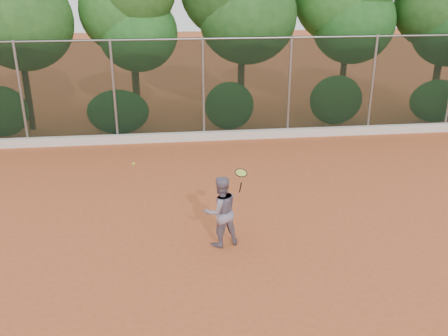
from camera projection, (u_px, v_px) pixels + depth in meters
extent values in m
plane|color=#C45A2E|center=(229.00, 236.00, 11.20)|extent=(80.00, 80.00, 0.00)
cube|color=silver|center=(205.00, 136.00, 17.43)|extent=(24.00, 0.20, 0.30)
imported|color=gray|center=(221.00, 211.00, 10.58)|extent=(0.91, 0.80, 1.58)
cube|color=black|center=(203.00, 90.00, 17.01)|extent=(24.00, 0.01, 3.50)
cylinder|color=gray|center=(203.00, 39.00, 16.38)|extent=(24.00, 0.06, 0.06)
cylinder|color=gray|center=(21.00, 95.00, 16.35)|extent=(0.09, 0.09, 3.50)
cylinder|color=gray|center=(114.00, 92.00, 16.68)|extent=(0.09, 0.09, 3.50)
cylinder|color=gray|center=(203.00, 90.00, 17.01)|extent=(0.09, 0.09, 3.50)
cylinder|color=gray|center=(289.00, 88.00, 17.33)|extent=(0.09, 0.09, 3.50)
cylinder|color=gray|center=(372.00, 85.00, 17.66)|extent=(0.09, 0.09, 3.50)
cylinder|color=#3C2517|center=(27.00, 91.00, 18.18)|extent=(0.24, 0.24, 2.90)
ellipsoid|color=#3B752C|center=(22.00, 21.00, 17.21)|extent=(3.50, 2.90, 3.40)
cylinder|color=#48341C|center=(136.00, 92.00, 19.07)|extent=(0.28, 0.28, 2.40)
ellipsoid|color=#236321|center=(138.00, 33.00, 18.18)|extent=(2.90, 2.40, 2.80)
ellipsoid|color=#276121|center=(123.00, 10.00, 18.11)|extent=(3.20, 2.70, 3.10)
cylinder|color=#432E1A|center=(241.00, 84.00, 19.12)|extent=(0.26, 0.26, 3.00)
ellipsoid|color=#35732C|center=(248.00, 16.00, 18.12)|extent=(3.60, 3.00, 3.50)
cylinder|color=#462B1B|center=(342.00, 84.00, 19.80)|extent=(0.24, 0.24, 2.70)
ellipsoid|color=#1D561D|center=(354.00, 23.00, 18.86)|extent=(3.20, 2.70, 3.10)
cylinder|color=#45281A|center=(435.00, 86.00, 19.87)|extent=(0.28, 0.28, 2.50)
ellipsoid|color=#366F2A|center=(437.00, 5.00, 18.90)|extent=(3.30, 2.80, 3.20)
ellipsoid|color=#326928|center=(1.00, 111.00, 17.26)|extent=(1.90, 1.00, 1.80)
ellipsoid|color=#276526|center=(118.00, 112.00, 17.75)|extent=(2.20, 1.16, 1.60)
ellipsoid|color=#2C6928|center=(229.00, 106.00, 18.15)|extent=(1.80, 1.04, 1.76)
ellipsoid|color=#316928|center=(336.00, 100.00, 18.55)|extent=(2.00, 1.10, 1.84)
ellipsoid|color=#2E6827|center=(437.00, 101.00, 19.04)|extent=(2.16, 1.12, 1.64)
cylinder|color=black|center=(240.00, 187.00, 10.30)|extent=(0.06, 0.12, 0.26)
torus|color=black|center=(241.00, 173.00, 10.11)|extent=(0.32, 0.32, 0.11)
cylinder|color=#BED63E|center=(241.00, 173.00, 10.11)|extent=(0.27, 0.27, 0.08)
sphere|color=#B6D22F|center=(134.00, 164.00, 10.37)|extent=(0.06, 0.06, 0.06)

